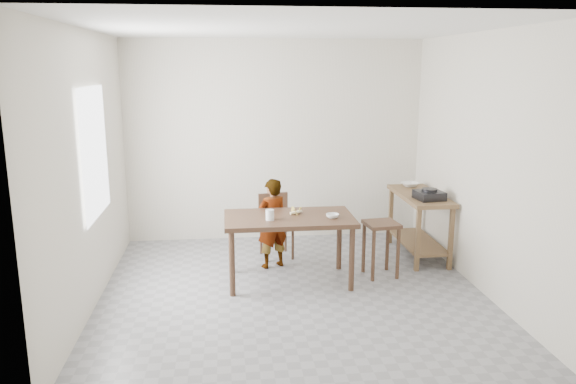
{
  "coord_description": "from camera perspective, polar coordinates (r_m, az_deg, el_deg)",
  "views": [
    {
      "loc": [
        -0.67,
        -5.54,
        2.34
      ],
      "look_at": [
        0.0,
        0.4,
        1.0
      ],
      "focal_mm": 35.0,
      "sensor_mm": 36.0,
      "label": 1
    }
  ],
  "objects": [
    {
      "name": "glass_tumbler",
      "position": [
        5.95,
        -1.85,
        -2.33
      ],
      "size": [
        0.11,
        0.11,
        0.11
      ],
      "primitive_type": "cylinder",
      "rotation": [
        0.0,
        0.0,
        -0.3
      ],
      "color": "white",
      "rests_on": "dining_table"
    },
    {
      "name": "window_pane",
      "position": [
        5.95,
        -19.03,
        3.81
      ],
      "size": [
        0.02,
        1.1,
        1.3
      ],
      "primitive_type": "cube",
      "color": "white",
      "rests_on": "wall_left"
    },
    {
      "name": "small_bowl",
      "position": [
        6.05,
        4.53,
        -2.43
      ],
      "size": [
        0.18,
        0.18,
        0.04
      ],
      "primitive_type": "imported",
      "rotation": [
        0.0,
        0.0,
        -0.4
      ],
      "color": "white",
      "rests_on": "dining_table"
    },
    {
      "name": "stool",
      "position": [
        6.49,
        9.39,
        -5.73
      ],
      "size": [
        0.4,
        0.4,
        0.63
      ],
      "primitive_type": null,
      "rotation": [
        0.0,
        0.0,
        0.12
      ],
      "color": "#432B1D",
      "rests_on": "floor"
    },
    {
      "name": "serving_bowl",
      "position": [
        7.53,
        12.28,
        0.76
      ],
      "size": [
        0.25,
        0.25,
        0.06
      ],
      "primitive_type": "imported",
      "rotation": [
        0.0,
        0.0,
        0.13
      ],
      "color": "white",
      "rests_on": "prep_counter"
    },
    {
      "name": "dining_table",
      "position": [
        6.2,
        0.1,
        -5.84
      ],
      "size": [
        1.4,
        0.8,
        0.75
      ],
      "primitive_type": null,
      "color": "#432B1D",
      "rests_on": "floor"
    },
    {
      "name": "ceiling",
      "position": [
        5.6,
        0.48,
        16.51
      ],
      "size": [
        4.0,
        4.0,
        0.04
      ],
      "primitive_type": "cube",
      "color": "white",
      "rests_on": "wall_back"
    },
    {
      "name": "floor",
      "position": [
        6.06,
        0.43,
        -10.28
      ],
      "size": [
        4.0,
        4.0,
        0.04
      ],
      "primitive_type": "cube",
      "color": "gray",
      "rests_on": "ground"
    },
    {
      "name": "gas_burner",
      "position": [
        6.85,
        14.15,
        -0.32
      ],
      "size": [
        0.34,
        0.34,
        0.1
      ],
      "primitive_type": "cube",
      "rotation": [
        0.0,
        0.0,
        0.14
      ],
      "color": "black",
      "rests_on": "prep_counter"
    },
    {
      "name": "dining_chair",
      "position": [
        7.0,
        -1.17,
        -3.52
      ],
      "size": [
        0.44,
        0.44,
        0.78
      ],
      "primitive_type": null,
      "rotation": [
        0.0,
        0.0,
        0.17
      ],
      "color": "#432B1D",
      "rests_on": "floor"
    },
    {
      "name": "prep_counter",
      "position": [
        7.23,
        13.14,
        -3.27
      ],
      "size": [
        0.5,
        1.2,
        0.8
      ],
      "primitive_type": null,
      "color": "brown",
      "rests_on": "floor"
    },
    {
      "name": "wall_front",
      "position": [
        3.72,
        4.19,
        -2.86
      ],
      "size": [
        4.0,
        0.04,
        2.7
      ],
      "primitive_type": "cube",
      "color": "beige",
      "rests_on": "ground"
    },
    {
      "name": "wall_left",
      "position": [
        5.79,
        -19.82,
        2.02
      ],
      "size": [
        0.04,
        4.0,
        2.7
      ],
      "primitive_type": "cube",
      "color": "beige",
      "rests_on": "ground"
    },
    {
      "name": "wall_right",
      "position": [
        6.24,
        19.22,
        2.79
      ],
      "size": [
        0.04,
        4.0,
        2.7
      ],
      "primitive_type": "cube",
      "color": "beige",
      "rests_on": "ground"
    },
    {
      "name": "child",
      "position": [
        6.61,
        -1.65,
        -3.21
      ],
      "size": [
        0.46,
        0.4,
        1.07
      ],
      "primitive_type": "imported",
      "rotation": [
        0.0,
        0.0,
        3.57
      ],
      "color": "silver",
      "rests_on": "floor"
    },
    {
      "name": "banana",
      "position": [
        6.18,
        0.81,
        -2.02
      ],
      "size": [
        0.18,
        0.15,
        0.05
      ],
      "primitive_type": null,
      "rotation": [
        0.0,
        0.0,
        0.31
      ],
      "color": "yellow",
      "rests_on": "dining_table"
    },
    {
      "name": "wall_back",
      "position": [
        7.66,
        -1.37,
        5.2
      ],
      "size": [
        4.0,
        0.04,
        2.7
      ],
      "primitive_type": "cube",
      "color": "beige",
      "rests_on": "ground"
    }
  ]
}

